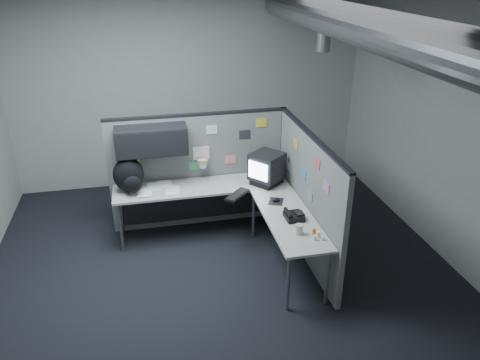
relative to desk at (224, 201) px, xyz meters
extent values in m
cube|color=black|center=(-0.15, -0.70, -0.62)|extent=(5.60, 5.60, 0.01)
cube|color=#9E9E99|center=(-0.15, 2.10, 0.99)|extent=(5.60, 0.01, 3.20)
cube|color=#9E9E99|center=(-0.15, -3.51, 0.99)|extent=(5.60, 0.01, 3.20)
cube|color=#9E9E99|center=(2.66, -0.70, 0.99)|extent=(0.01, 5.60, 3.20)
cylinder|color=slate|center=(1.25, -0.70, 2.24)|extent=(0.40, 5.49, 0.40)
cylinder|color=slate|center=(1.25, 0.10, 1.99)|extent=(0.16, 0.16, 0.30)
cube|color=slate|center=(-0.23, 0.60, 0.19)|extent=(2.43, 0.06, 1.60)
cube|color=black|center=(-0.23, 0.60, 1.00)|extent=(2.43, 0.07, 0.03)
cube|color=black|center=(0.95, 0.60, 0.19)|extent=(0.07, 0.07, 1.60)
cube|color=black|center=(-0.85, 0.40, 0.76)|extent=(0.90, 0.35, 0.35)
cube|color=black|center=(-0.85, 0.22, 0.76)|extent=(0.90, 0.02, 0.33)
cube|color=silver|center=(-0.20, 0.56, 0.47)|extent=(0.22, 0.02, 0.18)
torus|color=#D85914|center=(-0.20, 0.47, 0.41)|extent=(0.16, 0.16, 0.01)
cone|color=white|center=(-0.20, 0.47, 0.35)|extent=(0.14, 0.14, 0.11)
cube|color=#E5D84C|center=(-1.10, 0.56, 0.41)|extent=(0.15, 0.01, 0.12)
cube|color=silver|center=(-0.05, 0.56, 0.79)|extent=(0.15, 0.01, 0.12)
cube|color=#D87F7F|center=(0.20, 0.56, 0.34)|extent=(0.15, 0.01, 0.12)
cube|color=#26262D|center=(0.40, 0.56, 0.69)|extent=(0.15, 0.01, 0.12)
cube|color=gold|center=(0.63, 0.56, 0.84)|extent=(0.15, 0.01, 0.12)
cube|color=#4CB266|center=(-0.30, 0.56, 0.29)|extent=(0.15, 0.01, 0.12)
cube|color=slate|center=(0.95, -0.49, 0.19)|extent=(0.06, 2.23, 1.60)
cube|color=black|center=(0.95, -0.49, 1.00)|extent=(0.07, 2.23, 0.03)
cube|color=orange|center=(0.92, -0.05, 0.74)|extent=(0.01, 0.15, 0.12)
cube|color=#337FCC|center=(0.92, -0.40, 0.49)|extent=(0.01, 0.15, 0.12)
cube|color=#CC4C4C|center=(0.92, -0.80, 0.79)|extent=(0.01, 0.15, 0.12)
cube|color=silver|center=(0.92, 0.20, 0.34)|extent=(0.01, 0.15, 0.12)
cube|color=#B266B2|center=(0.92, -1.10, 0.64)|extent=(0.01, 0.15, 0.12)
cube|color=gray|center=(0.92, -0.65, 0.31)|extent=(0.01, 0.15, 0.12)
cube|color=#ADA79D|center=(-0.25, 0.28, 0.10)|extent=(2.30, 0.56, 0.03)
cube|color=#ADA79D|center=(0.63, -0.78, 0.10)|extent=(0.56, 1.55, 0.03)
cube|color=black|center=(-0.25, 0.50, -0.21)|extent=(2.18, 0.02, 0.55)
cylinder|color=gray|center=(-1.33, 0.06, -0.26)|extent=(0.04, 0.04, 0.70)
cylinder|color=gray|center=(-1.33, 0.50, -0.26)|extent=(0.04, 0.04, 0.70)
cylinder|color=gray|center=(0.41, 0.06, -0.26)|extent=(0.04, 0.04, 0.70)
cylinder|color=gray|center=(0.41, -1.48, -0.26)|extent=(0.04, 0.04, 0.70)
cylinder|color=gray|center=(0.85, -1.48, -0.26)|extent=(0.04, 0.04, 0.70)
cube|color=black|center=(0.62, 0.17, 0.15)|extent=(0.47, 0.47, 0.07)
cube|color=black|center=(0.62, 0.17, 0.37)|extent=(0.53, 0.53, 0.36)
cube|color=#D1E5F9|center=(0.46, 0.04, 0.37)|extent=(0.20, 0.23, 0.23)
cube|color=black|center=(0.16, -0.11, 0.13)|extent=(0.38, 0.40, 0.03)
cube|color=black|center=(0.16, -0.11, 0.15)|extent=(0.34, 0.36, 0.01)
cube|color=black|center=(0.60, -0.36, 0.12)|extent=(0.24, 0.26, 0.01)
ellipsoid|color=black|center=(0.60, -0.36, 0.14)|extent=(0.12, 0.10, 0.04)
cube|color=black|center=(0.68, -0.82, 0.15)|extent=(0.21, 0.23, 0.06)
cylinder|color=black|center=(0.61, -0.81, 0.20)|extent=(0.05, 0.20, 0.04)
cube|color=black|center=(0.74, -0.82, 0.19)|extent=(0.09, 0.12, 0.02)
cylinder|color=silver|center=(0.81, -1.25, 0.15)|extent=(0.04, 0.04, 0.07)
cylinder|color=silver|center=(0.75, -1.29, 0.15)|extent=(0.04, 0.04, 0.06)
cylinder|color=silver|center=(0.84, -1.31, 0.14)|extent=(0.03, 0.03, 0.05)
cylinder|color=#D85914|center=(0.78, -1.20, 0.16)|extent=(0.04, 0.04, 0.08)
cylinder|color=#B9AEA3|center=(0.63, -1.14, 0.18)|extent=(0.09, 0.09, 0.12)
cube|color=white|center=(-0.64, 0.23, 0.12)|extent=(0.19, 0.27, 0.00)
cube|color=white|center=(-0.86, 0.37, 0.12)|extent=(0.19, 0.27, 0.00)
cube|color=white|center=(-1.08, 0.29, 0.12)|extent=(0.19, 0.27, 0.00)
cube|color=white|center=(-0.72, 0.41, 0.13)|extent=(0.19, 0.27, 0.00)
cube|color=white|center=(-0.99, 0.22, 0.13)|extent=(0.19, 0.27, 0.00)
cube|color=white|center=(-1.17, 0.40, 0.13)|extent=(0.19, 0.27, 0.00)
ellipsoid|color=black|center=(-1.17, 0.31, 0.35)|extent=(0.41, 0.31, 0.48)
ellipsoid|color=black|center=(-1.12, 0.15, 0.29)|extent=(0.22, 0.13, 0.21)
camera|label=1|loc=(-0.93, -5.27, 2.83)|focal=35.00mm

